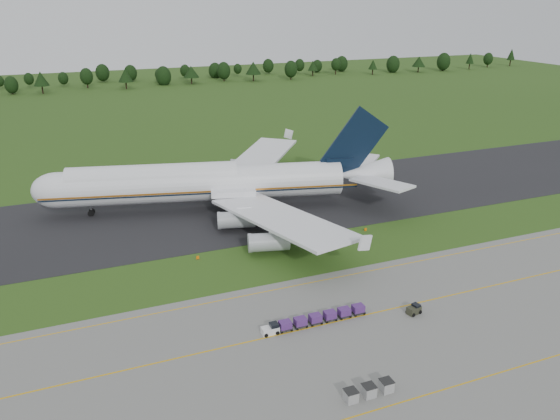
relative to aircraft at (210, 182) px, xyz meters
name	(u,v)px	position (x,y,z in m)	size (l,w,h in m)	color
ground	(277,260)	(4.34, -29.10, -6.34)	(600.00, 600.00, 0.00)	#294916
apron	(375,372)	(4.34, -63.10, -6.31)	(300.00, 52.00, 0.06)	slate
taxiway	(231,208)	(4.34, -1.10, -6.30)	(300.00, 40.00, 0.08)	black
apron_markings	(349,341)	(4.34, -56.09, -6.28)	(300.00, 30.20, 0.01)	#D59C0C
tree_line	(90,78)	(-12.57, 190.18, -0.23)	(531.86, 20.44, 11.98)	black
aircraft	(210,182)	(0.00, 0.00, 0.00)	(79.40, 75.03, 22.21)	white
baggage_train	(313,319)	(1.68, -50.34, -5.52)	(16.16, 1.47, 1.41)	white
utility_cart	(414,310)	(16.73, -53.42, -5.72)	(2.31, 1.69, 1.14)	#2E2F21
uld_row	(369,391)	(1.24, -66.68, -5.54)	(6.30, 1.50, 1.48)	#969696
edge_markers	(286,243)	(8.56, -23.50, -6.07)	(35.16, 0.30, 0.60)	orange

